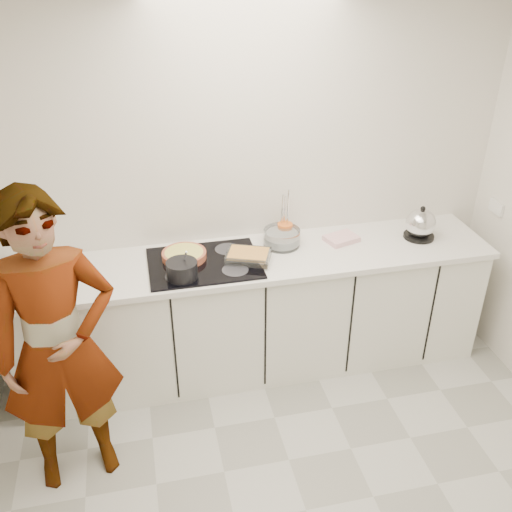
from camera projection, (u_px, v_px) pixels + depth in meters
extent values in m
cube|color=beige|center=(306.00, 510.00, 3.17)|extent=(3.60, 3.20, 0.00)
cube|color=white|center=(340.00, 0.00, 1.88)|extent=(3.60, 3.20, 0.00)
cube|color=silver|center=(246.00, 184.00, 3.88)|extent=(3.60, 0.00, 2.60)
cube|color=white|center=(496.00, 207.00, 4.10)|extent=(0.02, 0.15, 0.09)
cube|color=white|center=(256.00, 315.00, 4.03)|extent=(3.20, 0.58, 0.87)
cube|color=white|center=(256.00, 259.00, 3.81)|extent=(3.24, 0.64, 0.04)
cube|color=black|center=(204.00, 263.00, 3.71)|extent=(0.72, 0.54, 0.01)
cylinder|color=#AB5235|center=(184.00, 255.00, 3.74)|extent=(0.35, 0.35, 0.05)
cylinder|color=#DED55C|center=(184.00, 253.00, 3.73)|extent=(0.30, 0.30, 0.01)
cylinder|color=black|center=(182.00, 270.00, 3.52)|extent=(0.23, 0.23, 0.11)
cylinder|color=silver|center=(184.00, 261.00, 3.52)|extent=(0.04, 0.08, 0.17)
cube|color=silver|center=(248.00, 256.00, 3.72)|extent=(0.34, 0.30, 0.05)
cube|color=#EDAA53|center=(248.00, 254.00, 3.72)|extent=(0.30, 0.26, 0.02)
cylinder|color=silver|center=(282.00, 238.00, 3.91)|extent=(0.27, 0.27, 0.12)
cylinder|color=white|center=(282.00, 240.00, 3.92)|extent=(0.23, 0.23, 0.05)
cube|color=white|center=(341.00, 239.00, 3.99)|extent=(0.26, 0.22, 0.04)
cylinder|color=black|center=(419.00, 236.00, 4.03)|extent=(0.24, 0.24, 0.02)
sphere|color=silver|center=(421.00, 223.00, 3.98)|extent=(0.24, 0.24, 0.21)
sphere|color=black|center=(423.00, 209.00, 3.93)|extent=(0.04, 0.04, 0.04)
cylinder|color=orange|center=(285.00, 232.00, 3.97)|extent=(0.12, 0.12, 0.13)
imported|color=white|center=(58.00, 348.00, 2.99)|extent=(0.73, 0.55, 1.79)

